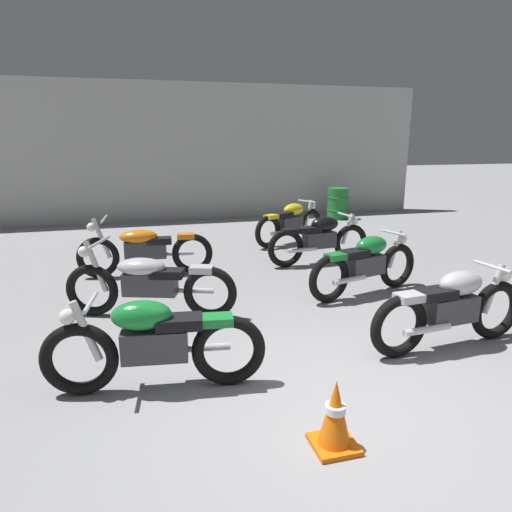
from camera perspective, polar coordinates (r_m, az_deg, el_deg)
ground_plane at (r=4.15m, az=12.08°, el=-18.03°), size 60.00×60.00×0.00m
back_wall at (r=12.85m, az=-7.92°, el=12.51°), size 13.09×0.24×3.60m
motorcycle_left_row_0 at (r=4.23m, az=-12.50°, el=-10.30°), size 1.97×0.50×0.88m
motorcycle_left_row_1 at (r=5.91m, az=-13.04°, el=-3.20°), size 2.09×0.93×0.97m
motorcycle_left_row_2 at (r=7.71m, az=-13.55°, el=0.89°), size 2.17×0.68×0.97m
motorcycle_right_row_0 at (r=5.35m, az=22.96°, el=-5.80°), size 1.97×0.51×0.88m
motorcycle_right_row_1 at (r=6.77m, az=13.39°, el=-0.90°), size 1.93×0.71×0.88m
motorcycle_right_row_2 at (r=8.29m, az=7.87°, el=2.15°), size 1.97×0.52×0.88m
motorcycle_right_row_3 at (r=9.86m, az=4.28°, el=4.21°), size 1.81×0.98×0.88m
oil_drum at (r=13.07m, az=10.03°, el=6.40°), size 0.59×0.59×0.85m
traffic_cone at (r=3.57m, az=9.72°, el=-18.81°), size 0.32×0.32×0.54m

